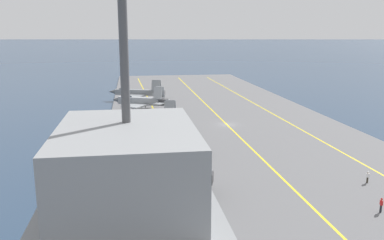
# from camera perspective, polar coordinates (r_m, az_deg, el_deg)

# --- Properties ---
(ground_plane) EXTENTS (2000.00, 2000.00, 0.00)m
(ground_plane) POSITION_cam_1_polar(r_m,az_deg,el_deg) (90.42, 4.91, -0.89)
(ground_plane) COLOR navy
(carrier_deck) EXTENTS (207.31, 52.00, 0.40)m
(carrier_deck) POSITION_cam_1_polar(r_m,az_deg,el_deg) (90.37, 4.91, -0.77)
(carrier_deck) COLOR slate
(carrier_deck) RESTS_ON ground
(deck_stripe_foul_line) EXTENTS (186.56, 3.19, 0.01)m
(deck_stripe_foul_line) POSITION_cam_1_polar(r_m,az_deg,el_deg) (94.62, 13.37, -0.34)
(deck_stripe_foul_line) COLOR yellow
(deck_stripe_foul_line) RESTS_ON carrier_deck
(deck_stripe_centerline) EXTENTS (186.58, 0.36, 0.01)m
(deck_stripe_centerline) POSITION_cam_1_polar(r_m,az_deg,el_deg) (90.33, 4.91, -0.64)
(deck_stripe_centerline) COLOR yellow
(deck_stripe_centerline) RESTS_ON carrier_deck
(deck_stripe_edge_line) EXTENTS (186.46, 7.43, 0.01)m
(deck_stripe_edge_line) POSITION_cam_1_polar(r_m,az_deg,el_deg) (88.17, -4.17, -0.96)
(deck_stripe_edge_line) COLOR yellow
(deck_stripe_edge_line) RESTS_ON carrier_deck
(parked_jet_nearest) EXTENTS (12.01, 16.64, 6.20)m
(parked_jet_nearest) POSITION_cam_1_polar(r_m,az_deg,el_deg) (52.03, -5.69, -7.67)
(parked_jet_nearest) COLOR #93999E
(parked_jet_nearest) RESTS_ON carrier_deck
(parked_jet_second) EXTENTS (14.03, 16.18, 6.24)m
(parked_jet_second) POSITION_cam_1_polar(r_m,az_deg,el_deg) (69.42, -5.89, -2.72)
(parked_jet_second) COLOR #A8AAAF
(parked_jet_second) RESTS_ON carrier_deck
(parked_jet_third) EXTENTS (12.76, 15.11, 6.14)m
(parked_jet_third) POSITION_cam_1_polar(r_m,az_deg,el_deg) (86.91, -6.26, 0.53)
(parked_jet_third) COLOR gray
(parked_jet_third) RESTS_ON carrier_deck
(parked_jet_fourth) EXTENTS (13.22, 15.20, 6.61)m
(parked_jet_fourth) POSITION_cam_1_polar(r_m,az_deg,el_deg) (105.17, -7.25, 2.67)
(parked_jet_fourth) COLOR #93999E
(parked_jet_fourth) RESTS_ON carrier_deck
(parked_jet_fifth) EXTENTS (12.18, 17.40, 6.12)m
(parked_jet_fifth) POSITION_cam_1_polar(r_m,az_deg,el_deg) (123.03, -7.64, 3.87)
(parked_jet_fifth) COLOR gray
(parked_jet_fifth) RESTS_ON carrier_deck
(crew_red_vest) EXTENTS (0.44, 0.35, 1.74)m
(crew_red_vest) POSITION_cam_1_polar(r_m,az_deg,el_deg) (52.05, 25.02, -10.68)
(crew_red_vest) COLOR #232328
(crew_red_vest) RESTS_ON carrier_deck
(crew_white_vest) EXTENTS (0.33, 0.42, 1.65)m
(crew_white_vest) POSITION_cam_1_polar(r_m,az_deg,el_deg) (60.82, 23.43, -7.30)
(crew_white_vest) COLOR #383328
(crew_white_vest) RESTS_ON carrier_deck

